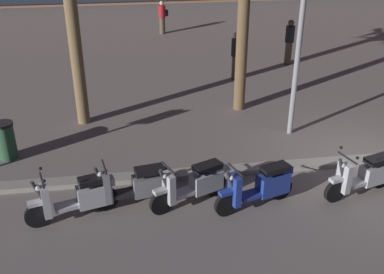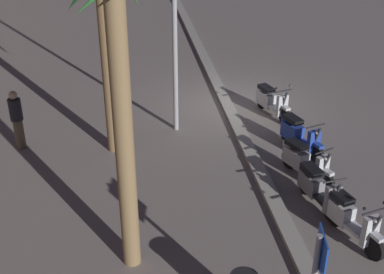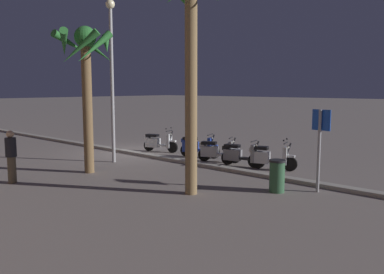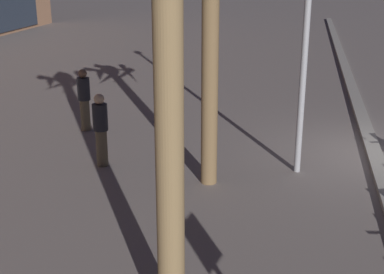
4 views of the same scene
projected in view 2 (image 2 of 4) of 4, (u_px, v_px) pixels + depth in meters
ground_plane at (232, 107)px, 16.72m from camera, size 200.00×200.00×0.00m
curb_strip at (227, 105)px, 16.67m from camera, size 60.00×0.36×0.12m
scooter_silver_mid_centre at (348, 217)px, 10.72m from camera, size 1.82×0.78×1.17m
scooter_grey_tail_end at (317, 188)px, 11.68m from camera, size 1.80×0.65×1.04m
scooter_silver_second_in_line at (304, 161)px, 12.77m from camera, size 1.71×0.90×1.04m
scooter_blue_mid_rear at (299, 135)px, 13.97m from camera, size 1.79×0.81×1.04m
scooter_silver_mid_front at (271, 101)px, 16.01m from camera, size 1.76×0.78×1.17m
palm_tree_near_sign at (103, 9)px, 12.42m from camera, size 2.19×2.24×5.12m
palm_tree_mid_walkway at (117, 26)px, 7.99m from camera, size 2.02×2.06×6.36m
pedestrian_by_palm_tree at (17, 118)px, 13.90m from camera, size 0.34×0.34×1.68m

